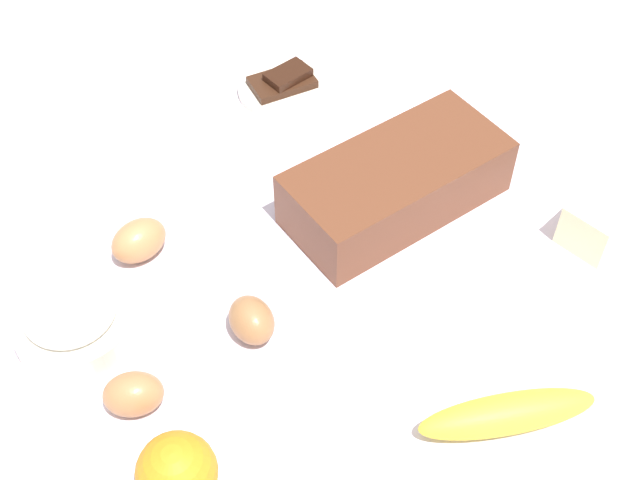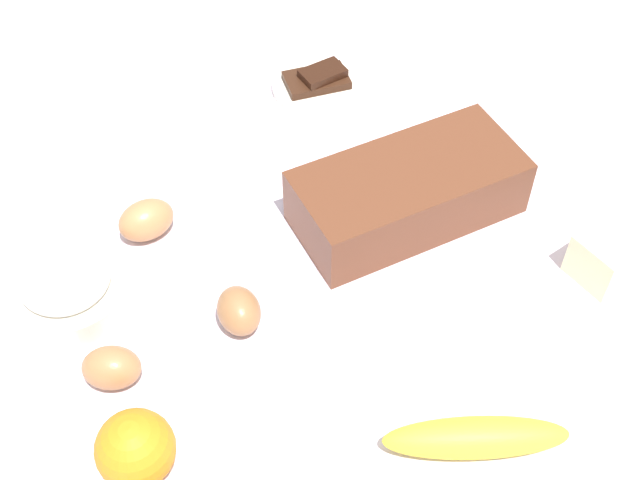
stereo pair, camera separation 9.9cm
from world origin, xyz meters
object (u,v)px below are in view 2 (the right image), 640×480
(banana, at_px, (476,438))
(egg_beside_bowl, at_px, (146,220))
(orange_fruit, at_px, (135,449))
(chocolate_plate, at_px, (317,83))
(butter_block, at_px, (612,252))
(loaf_pan, at_px, (408,191))
(egg_loose, at_px, (239,311))
(flour_bowl, at_px, (68,289))
(egg_near_butter, at_px, (112,368))

(banana, bearing_deg, egg_beside_bowl, 110.86)
(orange_fruit, bearing_deg, chocolate_plate, 42.55)
(butter_block, bearing_deg, egg_beside_bowl, 143.25)
(banana, xyz_separation_m, chocolate_plate, (0.16, 0.57, -0.01))
(egg_beside_bowl, bearing_deg, chocolate_plate, 22.38)
(loaf_pan, relative_size, chocolate_plate, 2.22)
(loaf_pan, relative_size, egg_beside_bowl, 4.14)
(banana, distance_m, egg_loose, 0.29)
(loaf_pan, xyz_separation_m, flour_bowl, (-0.41, 0.08, -0.01))
(egg_near_butter, bearing_deg, loaf_pan, 5.35)
(flour_bowl, xyz_separation_m, butter_block, (0.57, -0.28, -0.00))
(orange_fruit, distance_m, chocolate_plate, 0.62)
(butter_block, distance_m, chocolate_plate, 0.48)
(orange_fruit, distance_m, butter_block, 0.58)
(egg_loose, bearing_deg, egg_near_butter, 178.60)
(orange_fruit, relative_size, egg_beside_bowl, 1.13)
(flour_bowl, relative_size, orange_fruit, 1.70)
(egg_loose, xyz_separation_m, chocolate_plate, (0.29, 0.31, -0.01))
(egg_beside_bowl, bearing_deg, banana, -69.14)
(orange_fruit, xyz_separation_m, chocolate_plate, (0.46, 0.42, -0.03))
(orange_fruit, xyz_separation_m, butter_block, (0.58, -0.05, -0.01))
(egg_near_butter, relative_size, egg_loose, 1.02)
(butter_block, height_order, egg_loose, butter_block)
(egg_near_butter, bearing_deg, egg_loose, -1.40)
(loaf_pan, relative_size, egg_near_butter, 4.55)
(loaf_pan, bearing_deg, chocolate_plate, 87.56)
(loaf_pan, bearing_deg, flour_bowl, 173.38)
(loaf_pan, distance_m, chocolate_plate, 0.27)
(banana, distance_m, egg_near_butter, 0.39)
(egg_beside_bowl, relative_size, chocolate_plate, 0.54)
(banana, height_order, egg_beside_bowl, egg_beside_bowl)
(egg_beside_bowl, bearing_deg, egg_loose, -79.11)
(banana, relative_size, egg_loose, 3.06)
(butter_block, bearing_deg, flour_bowl, 154.05)
(flour_bowl, xyz_separation_m, chocolate_plate, (0.44, 0.19, -0.02))
(loaf_pan, xyz_separation_m, egg_loose, (-0.26, -0.04, -0.02))
(loaf_pan, relative_size, banana, 1.52)
(egg_near_butter, bearing_deg, chocolate_plate, 35.10)
(orange_fruit, xyz_separation_m, egg_loose, (0.17, 0.11, -0.02))
(flour_bowl, bearing_deg, chocolate_plate, 23.42)
(egg_near_butter, distance_m, egg_loose, 0.15)
(egg_loose, bearing_deg, orange_fruit, -147.60)
(egg_loose, bearing_deg, banana, -62.91)
(banana, bearing_deg, flour_bowl, 127.00)
(orange_fruit, relative_size, chocolate_plate, 0.61)
(butter_block, height_order, egg_beside_bowl, butter_block)
(butter_block, distance_m, egg_beside_bowl, 0.56)
(loaf_pan, distance_m, flour_bowl, 0.42)
(flour_bowl, xyz_separation_m, orange_fruit, (-0.01, -0.23, 0.01))
(flour_bowl, distance_m, orange_fruit, 0.23)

